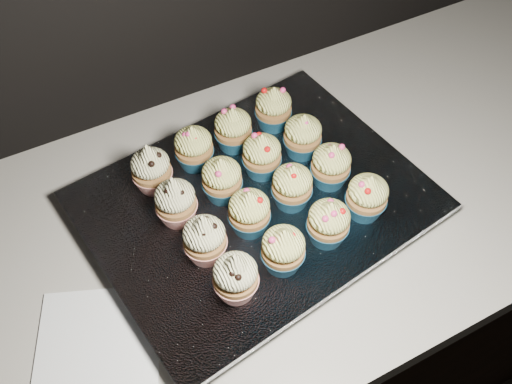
% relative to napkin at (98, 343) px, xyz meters
% --- Properties ---
extents(cabinet, '(2.40, 0.60, 0.86)m').
position_rel_napkin_xyz_m(cabinet, '(0.36, 0.10, -0.47)').
color(cabinet, black).
rests_on(cabinet, ground).
extents(worktop, '(2.44, 0.64, 0.04)m').
position_rel_napkin_xyz_m(worktop, '(0.36, 0.10, -0.02)').
color(worktop, beige).
rests_on(worktop, cabinet).
extents(napkin, '(0.22, 0.22, 0.00)m').
position_rel_napkin_xyz_m(napkin, '(0.00, 0.00, 0.00)').
color(napkin, white).
rests_on(napkin, worktop).
extents(baking_tray, '(0.51, 0.42, 0.02)m').
position_rel_napkin_xyz_m(baking_tray, '(0.30, 0.10, 0.01)').
color(baking_tray, black).
rests_on(baking_tray, worktop).
extents(foil_lining, '(0.56, 0.46, 0.01)m').
position_rel_napkin_xyz_m(foil_lining, '(0.30, 0.10, 0.03)').
color(foil_lining, silver).
rests_on(foil_lining, baking_tray).
extents(cupcake_0, '(0.06, 0.06, 0.10)m').
position_rel_napkin_xyz_m(cupcake_0, '(0.20, -0.03, 0.07)').
color(cupcake_0, red).
rests_on(cupcake_0, foil_lining).
extents(cupcake_1, '(0.06, 0.06, 0.08)m').
position_rel_napkin_xyz_m(cupcake_1, '(0.27, -0.02, 0.07)').
color(cupcake_1, navy).
rests_on(cupcake_1, foil_lining).
extents(cupcake_2, '(0.06, 0.06, 0.08)m').
position_rel_napkin_xyz_m(cupcake_2, '(0.35, -0.01, 0.07)').
color(cupcake_2, navy).
rests_on(cupcake_2, foil_lining).
extents(cupcake_3, '(0.06, 0.06, 0.08)m').
position_rel_napkin_xyz_m(cupcake_3, '(0.43, 0.00, 0.07)').
color(cupcake_3, navy).
rests_on(cupcake_3, foil_lining).
extents(cupcake_4, '(0.06, 0.06, 0.10)m').
position_rel_napkin_xyz_m(cupcake_4, '(0.18, 0.04, 0.07)').
color(cupcake_4, red).
rests_on(cupcake_4, foil_lining).
extents(cupcake_5, '(0.06, 0.06, 0.08)m').
position_rel_napkin_xyz_m(cupcake_5, '(0.26, 0.06, 0.07)').
color(cupcake_5, navy).
rests_on(cupcake_5, foil_lining).
extents(cupcake_6, '(0.06, 0.06, 0.08)m').
position_rel_napkin_xyz_m(cupcake_6, '(0.34, 0.07, 0.07)').
color(cupcake_6, navy).
rests_on(cupcake_6, foil_lining).
extents(cupcake_7, '(0.06, 0.06, 0.08)m').
position_rel_napkin_xyz_m(cupcake_7, '(0.42, 0.08, 0.07)').
color(cupcake_7, navy).
rests_on(cupcake_7, foil_lining).
extents(cupcake_8, '(0.06, 0.06, 0.10)m').
position_rel_napkin_xyz_m(cupcake_8, '(0.17, 0.12, 0.07)').
color(cupcake_8, red).
rests_on(cupcake_8, foil_lining).
extents(cupcake_9, '(0.06, 0.06, 0.08)m').
position_rel_napkin_xyz_m(cupcake_9, '(0.25, 0.13, 0.07)').
color(cupcake_9, navy).
rests_on(cupcake_9, foil_lining).
extents(cupcake_10, '(0.06, 0.06, 0.08)m').
position_rel_napkin_xyz_m(cupcake_10, '(0.33, 0.15, 0.07)').
color(cupcake_10, navy).
rests_on(cupcake_10, foil_lining).
extents(cupcake_11, '(0.06, 0.06, 0.08)m').
position_rel_napkin_xyz_m(cupcake_11, '(0.41, 0.15, 0.07)').
color(cupcake_11, navy).
rests_on(cupcake_11, foil_lining).
extents(cupcake_12, '(0.06, 0.06, 0.10)m').
position_rel_napkin_xyz_m(cupcake_12, '(0.17, 0.20, 0.07)').
color(cupcake_12, red).
rests_on(cupcake_12, foil_lining).
extents(cupcake_13, '(0.06, 0.06, 0.08)m').
position_rel_napkin_xyz_m(cupcake_13, '(0.24, 0.21, 0.07)').
color(cupcake_13, navy).
rests_on(cupcake_13, foil_lining).
extents(cupcake_14, '(0.06, 0.06, 0.08)m').
position_rel_napkin_xyz_m(cupcake_14, '(0.32, 0.22, 0.07)').
color(cupcake_14, navy).
rests_on(cupcake_14, foil_lining).
extents(cupcake_15, '(0.06, 0.06, 0.08)m').
position_rel_napkin_xyz_m(cupcake_15, '(0.40, 0.23, 0.07)').
color(cupcake_15, navy).
rests_on(cupcake_15, foil_lining).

